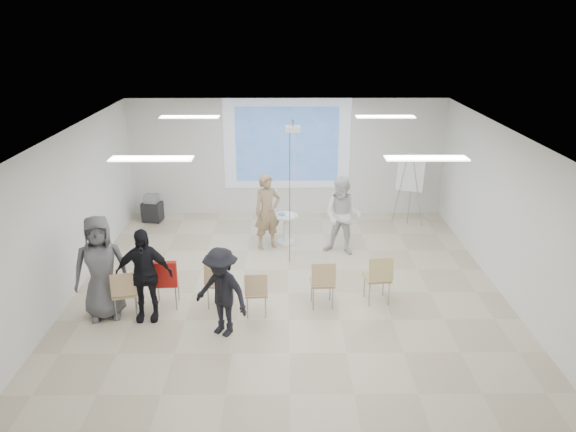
{
  "coord_description": "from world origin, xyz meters",
  "views": [
    {
      "loc": [
        -0.07,
        -9.45,
        4.95
      ],
      "look_at": [
        0.0,
        0.8,
        1.25
      ],
      "focal_mm": 35.0,
      "sensor_mm": 36.0,
      "label": 1
    }
  ],
  "objects_px": {
    "chair_left_inner": "(219,281)",
    "chair_left_mid": "(165,279)",
    "laptop": "(220,281)",
    "player_left": "(267,207)",
    "chair_center": "(256,290)",
    "flipchart_easel": "(411,173)",
    "chair_right_inner": "(323,280)",
    "pedestal_table": "(286,227)",
    "audience_mid": "(221,286)",
    "audience_outer": "(100,262)",
    "player_right": "(343,212)",
    "chair_right_far": "(379,275)",
    "audience_left": "(143,268)",
    "av_cart": "(152,209)",
    "chair_far_left": "(124,290)"
  },
  "relations": [
    {
      "from": "chair_right_far",
      "to": "flipchart_easel",
      "type": "bearing_deg",
      "value": 64.44
    },
    {
      "from": "audience_mid",
      "to": "pedestal_table",
      "type": "bearing_deg",
      "value": 106.04
    },
    {
      "from": "chair_left_inner",
      "to": "av_cart",
      "type": "xyz_separation_m",
      "value": [
        -2.17,
        4.47,
        -0.21
      ]
    },
    {
      "from": "player_right",
      "to": "player_left",
      "type": "bearing_deg",
      "value": -169.82
    },
    {
      "from": "chair_left_mid",
      "to": "chair_right_far",
      "type": "xyz_separation_m",
      "value": [
        3.78,
        0.15,
        -0.01
      ]
    },
    {
      "from": "av_cart",
      "to": "flipchart_easel",
      "type": "bearing_deg",
      "value": 7.15
    },
    {
      "from": "laptop",
      "to": "av_cart",
      "type": "xyz_separation_m",
      "value": [
        -2.19,
        4.38,
        -0.16
      ]
    },
    {
      "from": "audience_left",
      "to": "audience_mid",
      "type": "relative_size",
      "value": 1.1
    },
    {
      "from": "chair_center",
      "to": "av_cart",
      "type": "distance_m",
      "value": 5.53
    },
    {
      "from": "chair_right_far",
      "to": "audience_mid",
      "type": "relative_size",
      "value": 0.55
    },
    {
      "from": "audience_outer",
      "to": "player_left",
      "type": "bearing_deg",
      "value": 33.87
    },
    {
      "from": "chair_left_mid",
      "to": "audience_left",
      "type": "distance_m",
      "value": 0.59
    },
    {
      "from": "chair_far_left",
      "to": "av_cart",
      "type": "relative_size",
      "value": 1.26
    },
    {
      "from": "chair_right_inner",
      "to": "pedestal_table",
      "type": "bearing_deg",
      "value": 99.21
    },
    {
      "from": "audience_left",
      "to": "audience_outer",
      "type": "bearing_deg",
      "value": 172.14
    },
    {
      "from": "chair_left_inner",
      "to": "chair_center",
      "type": "xyz_separation_m",
      "value": [
        0.67,
        -0.27,
        -0.04
      ]
    },
    {
      "from": "chair_center",
      "to": "audience_mid",
      "type": "xyz_separation_m",
      "value": [
        -0.53,
        -0.56,
        0.36
      ]
    },
    {
      "from": "chair_center",
      "to": "audience_left",
      "type": "xyz_separation_m",
      "value": [
        -1.88,
        -0.07,
        0.45
      ]
    },
    {
      "from": "chair_left_inner",
      "to": "audience_mid",
      "type": "distance_m",
      "value": 0.91
    },
    {
      "from": "chair_left_mid",
      "to": "av_cart",
      "type": "relative_size",
      "value": 1.35
    },
    {
      "from": "chair_left_inner",
      "to": "chair_left_mid",
      "type": "bearing_deg",
      "value": -166.54
    },
    {
      "from": "pedestal_table",
      "to": "laptop",
      "type": "distance_m",
      "value": 3.16
    },
    {
      "from": "player_right",
      "to": "audience_outer",
      "type": "bearing_deg",
      "value": -126.49
    },
    {
      "from": "laptop",
      "to": "player_left",
      "type": "bearing_deg",
      "value": -91.24
    },
    {
      "from": "audience_mid",
      "to": "chair_far_left",
      "type": "bearing_deg",
      "value": -165.56
    },
    {
      "from": "chair_right_far",
      "to": "audience_left",
      "type": "distance_m",
      "value": 4.1
    },
    {
      "from": "chair_center",
      "to": "flipchart_easel",
      "type": "height_order",
      "value": "flipchart_easel"
    },
    {
      "from": "chair_far_left",
      "to": "chair_left_inner",
      "type": "distance_m",
      "value": 1.6
    },
    {
      "from": "player_left",
      "to": "flipchart_easel",
      "type": "bearing_deg",
      "value": -3.66
    },
    {
      "from": "player_right",
      "to": "chair_right_far",
      "type": "bearing_deg",
      "value": -57.78
    },
    {
      "from": "chair_right_far",
      "to": "audience_outer",
      "type": "distance_m",
      "value": 4.82
    },
    {
      "from": "player_right",
      "to": "flipchart_easel",
      "type": "xyz_separation_m",
      "value": [
        1.81,
        1.77,
        0.36
      ]
    },
    {
      "from": "pedestal_table",
      "to": "chair_right_far",
      "type": "bearing_deg",
      "value": -59.99
    },
    {
      "from": "player_left",
      "to": "audience_left",
      "type": "bearing_deg",
      "value": -148.93
    },
    {
      "from": "audience_mid",
      "to": "av_cart",
      "type": "bearing_deg",
      "value": 144.6
    },
    {
      "from": "audience_left",
      "to": "chair_far_left",
      "type": "bearing_deg",
      "value": 175.99
    },
    {
      "from": "chair_left_mid",
      "to": "chair_left_inner",
      "type": "bearing_deg",
      "value": -4.65
    },
    {
      "from": "chair_left_inner",
      "to": "audience_outer",
      "type": "bearing_deg",
      "value": -157.76
    },
    {
      "from": "chair_left_mid",
      "to": "audience_mid",
      "type": "relative_size",
      "value": 0.56
    },
    {
      "from": "pedestal_table",
      "to": "audience_mid",
      "type": "xyz_separation_m",
      "value": [
        -1.04,
        -3.87,
        0.47
      ]
    },
    {
      "from": "pedestal_table",
      "to": "av_cart",
      "type": "bearing_deg",
      "value": 156.78
    },
    {
      "from": "player_left",
      "to": "chair_right_far",
      "type": "relative_size",
      "value": 2.04
    },
    {
      "from": "chair_right_inner",
      "to": "flipchart_easel",
      "type": "bearing_deg",
      "value": 57.51
    },
    {
      "from": "chair_left_mid",
      "to": "audience_left",
      "type": "xyz_separation_m",
      "value": [
        -0.27,
        -0.36,
        0.38
      ]
    },
    {
      "from": "chair_left_inner",
      "to": "audience_outer",
      "type": "xyz_separation_m",
      "value": [
        -1.94,
        -0.26,
        0.49
      ]
    },
    {
      "from": "chair_center",
      "to": "audience_outer",
      "type": "bearing_deg",
      "value": 176.57
    },
    {
      "from": "audience_mid",
      "to": "chair_left_mid",
      "type": "bearing_deg",
      "value": 172.81
    },
    {
      "from": "player_right",
      "to": "chair_center",
      "type": "xyz_separation_m",
      "value": [
        -1.74,
        -2.72,
        -0.46
      ]
    },
    {
      "from": "player_left",
      "to": "audience_outer",
      "type": "distance_m",
      "value": 4.08
    },
    {
      "from": "laptop",
      "to": "chair_far_left",
      "type": "bearing_deg",
      "value": 29.5
    }
  ]
}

